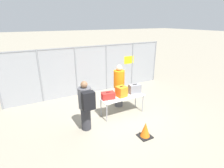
{
  "coord_description": "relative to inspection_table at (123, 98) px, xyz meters",
  "views": [
    {
      "loc": [
        -2.99,
        -4.93,
        3.41
      ],
      "look_at": [
        0.06,
        0.79,
        1.05
      ],
      "focal_mm": 28.0,
      "sensor_mm": 36.0,
      "label": 1
    }
  ],
  "objects": [
    {
      "name": "ground_plane",
      "position": [
        -0.19,
        -0.19,
        -0.66
      ],
      "size": [
        120.0,
        120.0,
        0.0
      ],
      "primitive_type": "plane",
      "color": "gray"
    },
    {
      "name": "fence_section",
      "position": [
        -0.17,
        2.58,
        0.55
      ],
      "size": [
        7.94,
        0.07,
        2.31
      ],
      "color": "gray",
      "rests_on": "ground_plane"
    },
    {
      "name": "inspection_table",
      "position": [
        0.0,
        0.0,
        0.0
      ],
      "size": [
        1.7,
        0.61,
        0.72
      ],
      "color": "silver",
      "rests_on": "ground_plane"
    },
    {
      "name": "suitcase_red",
      "position": [
        -0.56,
        0.08,
        0.19
      ],
      "size": [
        0.51,
        0.37,
        0.27
      ],
      "color": "red",
      "rests_on": "inspection_table"
    },
    {
      "name": "suitcase_orange",
      "position": [
        -0.02,
        0.04,
        0.26
      ],
      "size": [
        0.41,
        0.39,
        0.41
      ],
      "color": "orange",
      "rests_on": "inspection_table"
    },
    {
      "name": "suitcase_grey",
      "position": [
        0.59,
        0.07,
        0.24
      ],
      "size": [
        0.49,
        0.35,
        0.37
      ],
      "color": "slate",
      "rests_on": "inspection_table"
    },
    {
      "name": "traveler_hooded",
      "position": [
        -1.58,
        -0.37,
        0.27
      ],
      "size": [
        0.42,
        0.65,
        1.68
      ],
      "rotation": [
        0.0,
        0.0,
        0.24
      ],
      "color": "#2D2D33",
      "rests_on": "ground_plane"
    },
    {
      "name": "security_worker_near",
      "position": [
        0.21,
        0.63,
        0.26
      ],
      "size": [
        0.44,
        0.44,
        1.78
      ],
      "rotation": [
        0.0,
        0.0,
        3.33
      ],
      "color": "#4C4C51",
      "rests_on": "ground_plane"
    },
    {
      "name": "utility_trailer",
      "position": [
        1.97,
        4.67,
        -0.27
      ],
      "size": [
        4.46,
        1.95,
        0.65
      ],
      "color": "silver",
      "rests_on": "ground_plane"
    },
    {
      "name": "traffic_cone",
      "position": [
        -0.13,
        -1.57,
        -0.43
      ],
      "size": [
        0.4,
        0.4,
        0.5
      ],
      "color": "black",
      "rests_on": "ground_plane"
    }
  ]
}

